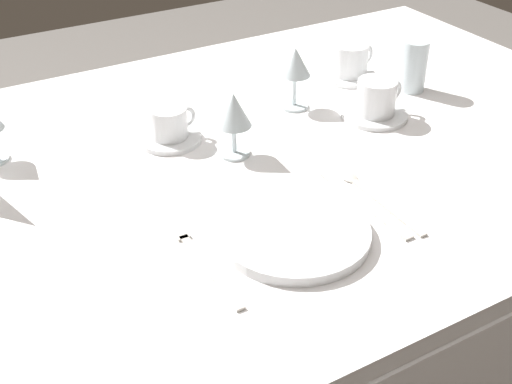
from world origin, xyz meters
TOP-DOWN VIEW (x-y plane):
  - dining_table at (0.00, 0.00)m, footprint 1.80×1.11m
  - dinner_plate at (-0.04, -0.27)m, footprint 0.25×0.25m
  - fork_outer at (-0.19, -0.26)m, footprint 0.02×0.23m
  - dinner_knife at (0.12, -0.26)m, footprint 0.02×0.23m
  - spoon_soup at (0.15, -0.24)m, footprint 0.03×0.23m
  - saucer_left at (0.35, 0.00)m, footprint 0.14×0.14m
  - coffee_cup_left at (0.35, 0.00)m, footprint 0.11×0.08m
  - saucer_right at (0.42, 0.20)m, footprint 0.13×0.13m
  - coffee_cup_right at (0.42, 0.20)m, footprint 0.11×0.09m
  - saucer_far at (-0.07, 0.12)m, footprint 0.13×0.13m
  - coffee_cup_far at (-0.07, 0.12)m, footprint 0.10×0.07m
  - wine_glass_centre at (0.01, 0.01)m, footprint 0.07×0.07m
  - wine_glass_left at (0.22, 0.13)m, footprint 0.07×0.07m
  - drink_tumbler at (0.51, 0.07)m, footprint 0.06×0.06m

SIDE VIEW (x-z plane):
  - dining_table at x=0.00m, z-range 0.29..1.03m
  - fork_outer at x=-0.19m, z-range 0.74..0.74m
  - dinner_knife at x=0.12m, z-range 0.74..0.74m
  - spoon_soup at x=0.15m, z-range 0.74..0.75m
  - saucer_left at x=0.35m, z-range 0.74..0.75m
  - saucer_right at x=0.42m, z-range 0.74..0.75m
  - saucer_far at x=-0.07m, z-range 0.74..0.75m
  - dinner_plate at x=-0.04m, z-range 0.74..0.76m
  - coffee_cup_far at x=-0.07m, z-range 0.75..0.81m
  - coffee_cup_right at x=0.42m, z-range 0.75..0.82m
  - coffee_cup_left at x=0.35m, z-range 0.75..0.82m
  - drink_tumbler at x=0.51m, z-range 0.74..0.86m
  - wine_glass_centre at x=0.01m, z-range 0.76..0.89m
  - wine_glass_left at x=0.22m, z-range 0.77..0.90m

